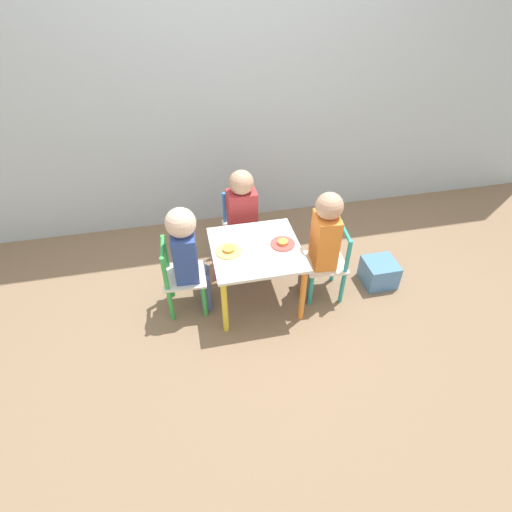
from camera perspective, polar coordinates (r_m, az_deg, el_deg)
name	(u,v)px	position (r m, az deg, el deg)	size (l,w,h in m)	color
ground_plane	(256,297)	(2.75, 0.00, -5.88)	(6.00, 6.00, 0.00)	#7F664C
house_wall	(224,53)	(3.04, -4.66, 26.89)	(6.00, 0.06, 2.60)	#B2C1CC
kids_table	(256,256)	(2.51, 0.00, -0.02)	(0.55, 0.55, 0.43)	silver
chair_teal	(328,264)	(2.67, 10.24, -1.10)	(0.28, 0.28, 0.51)	silver
chair_green	(181,278)	(2.57, -10.61, -3.07)	(0.27, 0.27, 0.51)	silver
chair_blue	(241,228)	(2.95, -2.09, 4.02)	(0.26, 0.26, 0.51)	silver
child_right	(323,238)	(2.52, 9.51, 2.59)	(0.22, 0.21, 0.78)	#7A6B5B
child_left	(187,250)	(2.43, -9.81, 0.78)	(0.23, 0.21, 0.75)	#4C608E
child_back	(242,210)	(2.79, -1.94, 6.57)	(0.20, 0.22, 0.73)	#38383D
plate_right	(283,243)	(2.49, 3.84, 1.82)	(0.15, 0.15, 0.03)	#E54C47
plate_left	(229,250)	(2.44, -3.92, 0.79)	(0.16, 0.16, 0.03)	#EADB66
storage_bin	(379,272)	(2.93, 17.17, -2.23)	(0.22, 0.21, 0.18)	#4C7FB7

